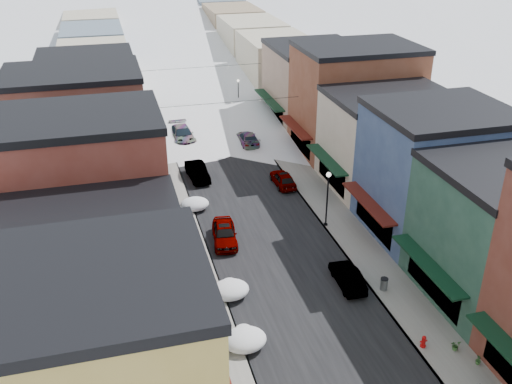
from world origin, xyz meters
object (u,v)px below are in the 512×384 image
streetlamp_near (328,192)px  fire_hydrant (424,342)px  car_silver_sedan (224,233)px  car_dark_hatch (197,172)px  car_green_sedan (347,277)px  trash_can (384,284)px

streetlamp_near → fire_hydrant: bearing=-89.0°
car_silver_sedan → streetlamp_near: streetlamp_near is taller
car_dark_hatch → fire_hydrant: car_dark_hatch is taller
streetlamp_near → car_silver_sedan: bearing=-178.5°
car_dark_hatch → streetlamp_near: 15.19m
car_green_sedan → fire_hydrant: bearing=106.4°
car_green_sedan → fire_hydrant: 7.49m
car_dark_hatch → fire_hydrant: bearing=-76.4°
car_green_sedan → streetlamp_near: streetlamp_near is taller
car_silver_sedan → car_green_sedan: size_ratio=1.12×
car_silver_sedan → car_green_sedan: 10.69m
trash_can → streetlamp_near: 9.90m
car_dark_hatch → car_green_sedan: (7.19, -20.35, -0.08)m
car_silver_sedan → trash_can: size_ratio=5.07×
car_silver_sedan → car_dark_hatch: size_ratio=1.00×
trash_can → streetlamp_near: bearing=93.5°
car_dark_hatch → car_green_sedan: 21.58m
car_green_sedan → streetlamp_near: 8.70m
car_dark_hatch → car_silver_sedan: bearing=-94.3°
car_green_sedan → streetlamp_near: (1.56, 8.18, 2.52)m
fire_hydrant → trash_can: (0.31, 5.90, 0.10)m
car_silver_sedan → car_green_sedan: bearing=-40.6°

